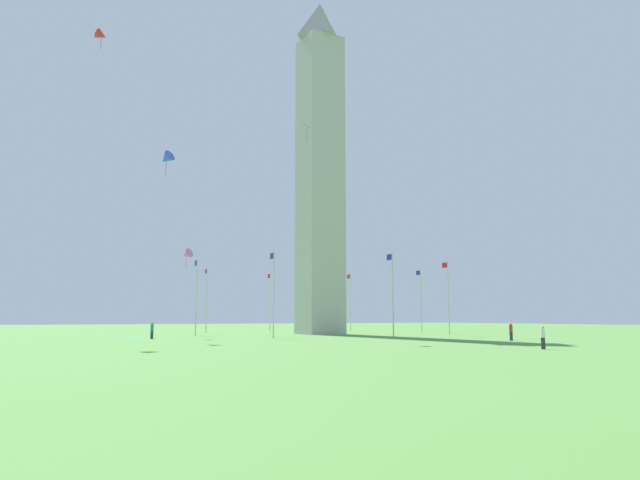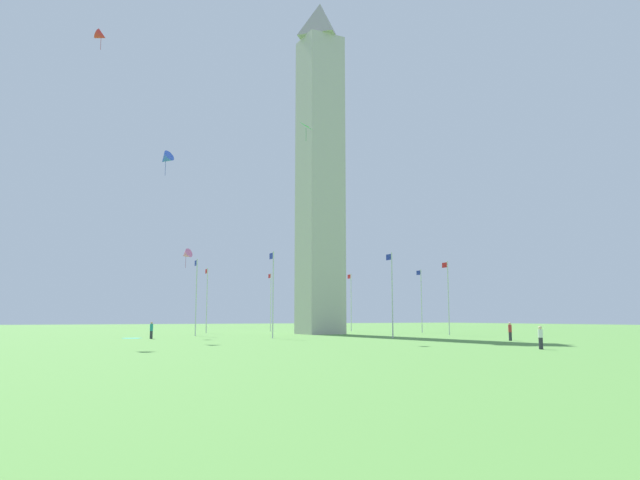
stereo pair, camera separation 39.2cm
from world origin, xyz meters
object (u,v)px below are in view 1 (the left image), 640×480
at_px(flagpole_e, 196,294).
at_px(flagpole_w, 421,298).
at_px(flagpole_se, 274,291).
at_px(person_red_shirt, 511,331).
at_px(obelisk_monument, 320,163).
at_px(person_teal_shirt, 152,330).
at_px(flagpole_s, 393,291).
at_px(kite_red_delta, 101,35).
at_px(flagpole_n, 270,300).
at_px(flagpole_sw, 448,295).
at_px(flagpole_nw, 350,300).
at_px(person_white_shirt, 543,338).
at_px(picnic_blanket_near_first_person, 132,338).
at_px(flagpole_ne, 207,297).
at_px(kite_pink_delta, 186,254).
at_px(kite_blue_delta, 166,159).
at_px(kite_green_diamond, 307,127).

relative_size(flagpole_e, flagpole_w, 1.00).
distance_m(flagpole_se, person_red_shirt, 24.26).
xyz_separation_m(obelisk_monument, person_teal_shirt, (-7.30, 23.50, -22.45)).
height_order(flagpole_se, flagpole_s, same).
distance_m(flagpole_w, person_teal_shirt, 41.19).
bearing_deg(kite_red_delta, flagpole_n, -56.48).
bearing_deg(flagpole_n, flagpole_w, -135.00).
xyz_separation_m(flagpole_sw, flagpole_nw, (23.78, -0.00, 0.00)).
bearing_deg(flagpole_sw, person_white_shirt, 150.94).
bearing_deg(picnic_blanket_near_first_person, flagpole_s, -115.99).
bearing_deg(flagpole_sw, flagpole_ne, 45.00).
distance_m(flagpole_e, flagpole_s, 23.78).
relative_size(kite_pink_delta, picnic_blanket_near_first_person, 1.21).
relative_size(flagpole_s, person_white_shirt, 5.75).
distance_m(flagpole_w, person_red_shirt, 30.68).
bearing_deg(flagpole_n, kite_red_delta, 123.52).
height_order(flagpole_sw, picnic_blanket_near_first_person, flagpole_sw).
bearing_deg(kite_pink_delta, person_white_shirt, -156.12).
height_order(flagpole_se, person_teal_shirt, flagpole_se).
bearing_deg(flagpole_ne, flagpole_e, 157.50).
relative_size(obelisk_monument, flagpole_e, 5.06).
xyz_separation_m(flagpole_e, person_red_shirt, (-28.24, -22.37, -4.15)).
bearing_deg(flagpole_e, person_teal_shirt, 137.75).
bearing_deg(kite_blue_delta, flagpole_ne, -29.09).
height_order(obelisk_monument, flagpole_e, obelisk_monument).
distance_m(flagpole_s, person_teal_shirt, 25.67).
height_order(flagpole_e, kite_pink_delta, kite_pink_delta).
bearing_deg(flagpole_se, kite_red_delta, 61.89).
relative_size(obelisk_monument, flagpole_ne, 5.06).
bearing_deg(kite_green_diamond, kite_pink_delta, 48.10).
relative_size(flagpole_e, flagpole_nw, 1.00).
xyz_separation_m(kite_blue_delta, kite_red_delta, (4.95, 6.60, 14.66)).
distance_m(flagpole_w, kite_green_diamond, 34.62).
xyz_separation_m(person_white_shirt, kite_red_delta, (37.74, 25.39, 32.98)).
height_order(person_white_shirt, picnic_blanket_near_first_person, person_white_shirt).
height_order(flagpole_n, flagpole_nw, same).
bearing_deg(flagpole_s, flagpole_n, -0.00).
height_order(flagpole_e, person_red_shirt, flagpole_e).
bearing_deg(flagpole_ne, flagpole_s, -157.50).
distance_m(flagpole_s, flagpole_sw, 12.87).
height_order(flagpole_n, flagpole_se, same).
xyz_separation_m(flagpole_ne, person_white_shirt, (-52.22, -7.98, -4.21)).
distance_m(flagpole_s, person_white_shirt, 24.21).
distance_m(flagpole_sw, person_teal_shirt, 35.92).
height_order(flagpole_ne, kite_red_delta, kite_red_delta).
xyz_separation_m(flagpole_n, flagpole_w, (-16.82, -16.82, 0.00)).
distance_m(person_white_shirt, kite_green_diamond, 34.49).
bearing_deg(flagpole_s, person_white_shirt, 170.55).
bearing_deg(picnic_blanket_near_first_person, flagpole_w, -83.64).
height_order(flagpole_w, kite_red_delta, kite_red_delta).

